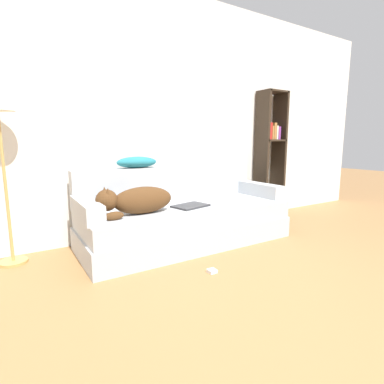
# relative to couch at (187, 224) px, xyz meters

# --- Properties ---
(ground_plane) EXTENTS (20.00, 20.00, 0.00)m
(ground_plane) POSITION_rel_couch_xyz_m (-0.08, -1.85, -0.20)
(ground_plane) COLOR #9E7042
(wall_back) EXTENTS (7.22, 0.06, 2.70)m
(wall_back) POSITION_rel_couch_xyz_m (-0.08, 0.56, 1.15)
(wall_back) COLOR silver
(wall_back) RESTS_ON ground_plane
(couch) EXTENTS (2.16, 0.86, 0.40)m
(couch) POSITION_rel_couch_xyz_m (0.00, 0.00, 0.00)
(couch) COLOR #B2B7BC
(couch) RESTS_ON ground_plane
(couch_backrest) EXTENTS (2.12, 0.15, 0.38)m
(couch_backrest) POSITION_rel_couch_xyz_m (0.00, 0.36, 0.39)
(couch_backrest) COLOR #B2B7BC
(couch_backrest) RESTS_ON couch
(couch_arm_left) EXTENTS (0.15, 0.67, 0.16)m
(couch_arm_left) POSITION_rel_couch_xyz_m (-1.01, -0.01, 0.28)
(couch_arm_left) COLOR #B2B7BC
(couch_arm_left) RESTS_ON couch
(couch_arm_right) EXTENTS (0.15, 0.67, 0.16)m
(couch_arm_right) POSITION_rel_couch_xyz_m (1.01, -0.01, 0.28)
(couch_arm_right) COLOR #B2B7BC
(couch_arm_right) RESTS_ON couch
(dog) EXTENTS (0.71, 0.24, 0.27)m
(dog) POSITION_rel_couch_xyz_m (-0.59, -0.10, 0.33)
(dog) COLOR #513319
(dog) RESTS_ON couch
(laptop) EXTENTS (0.39, 0.31, 0.02)m
(laptop) POSITION_rel_couch_xyz_m (-0.01, -0.09, 0.21)
(laptop) COLOR #2D2D30
(laptop) RESTS_ON couch
(throw_pillow) EXTENTS (0.43, 0.21, 0.12)m
(throw_pillow) POSITION_rel_couch_xyz_m (-0.40, 0.36, 0.64)
(throw_pillow) COLOR teal
(throw_pillow) RESTS_ON couch_backrest
(bookshelf) EXTENTS (0.37, 0.26, 1.72)m
(bookshelf) POSITION_rel_couch_xyz_m (1.57, 0.38, 0.77)
(bookshelf) COLOR #2D2319
(bookshelf) RESTS_ON ground_plane
(power_adapter) EXTENTS (0.07, 0.07, 0.03)m
(power_adapter) POSITION_rel_couch_xyz_m (-0.21, -0.74, -0.19)
(power_adapter) COLOR white
(power_adapter) RESTS_ON ground_plane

